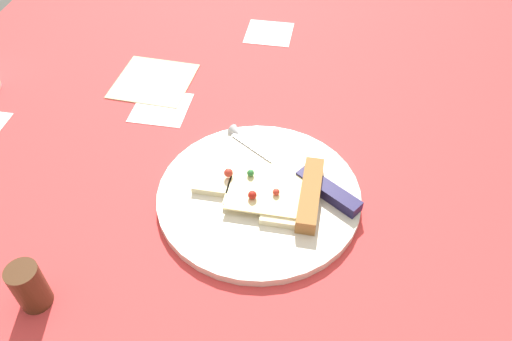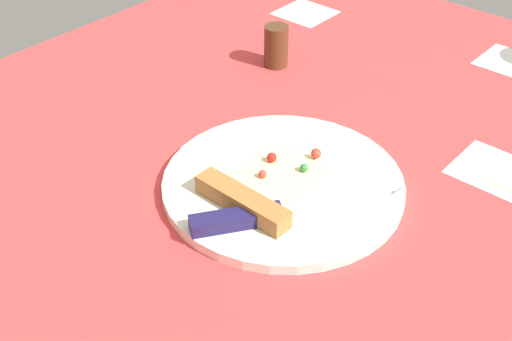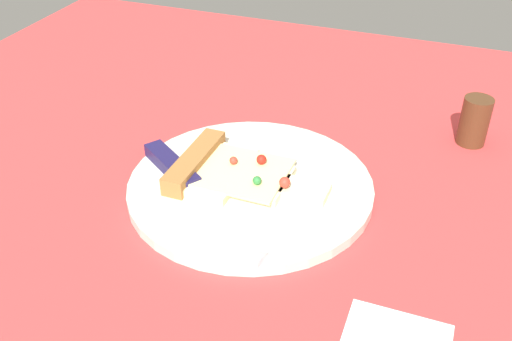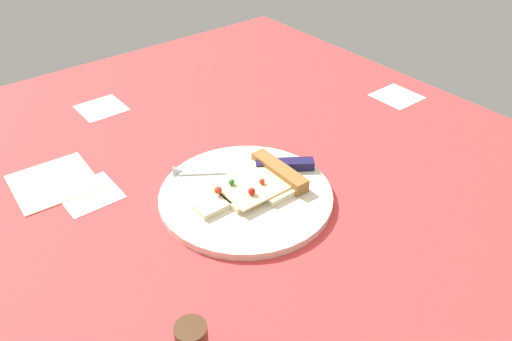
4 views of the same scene
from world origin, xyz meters
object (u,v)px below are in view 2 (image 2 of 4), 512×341
object	(u,v)px
pizza_slice	(269,185)
knife	(278,214)
pepper_shaker	(276,46)
plate	(283,184)

from	to	relation	value
pizza_slice	knife	xyz separation A→B (cm)	(3.85, -3.02, -0.19)
pizza_slice	pepper_shaker	size ratio (longest dim) A/B	2.74
pepper_shaker	knife	bearing A→B (deg)	-49.93
knife	pepper_shaker	size ratio (longest dim) A/B	3.28
plate	knife	world-z (taller)	knife
plate	pepper_shaker	xyz separation A→B (cm)	(-20.15, 22.91, 2.57)
pepper_shaker	pizza_slice	bearing A→B (deg)	-51.69
knife	pepper_shaker	distance (cm)	37.27
plate	pizza_slice	bearing A→B (deg)	-90.55
pizza_slice	plate	bearing A→B (deg)	89.98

